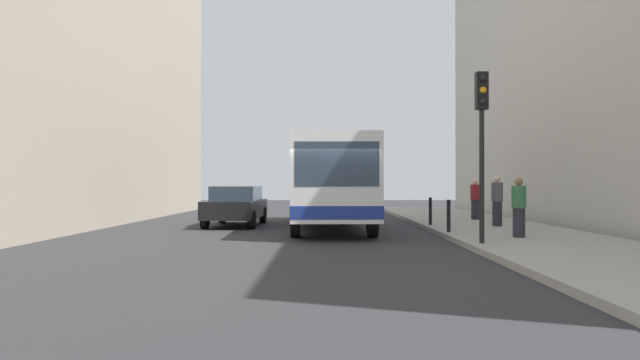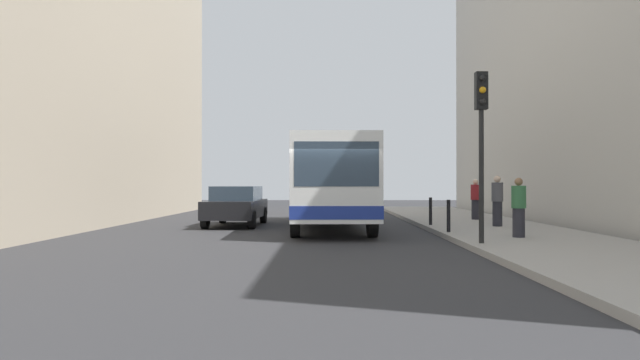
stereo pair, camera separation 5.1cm
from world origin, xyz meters
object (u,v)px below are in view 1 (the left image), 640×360
(traffic_light, at_px, (482,124))
(pedestrian_near_signal, at_px, (519,208))
(bus, at_px, (328,180))
(pedestrian_mid_sidewalk, at_px, (497,201))
(car_beside_bus, at_px, (236,205))
(bollard_mid, at_px, (430,211))
(bollard_near, at_px, (449,216))
(pedestrian_far_sidewalk, at_px, (475,199))

(traffic_light, distance_m, pedestrian_near_signal, 2.95)
(bus, bearing_deg, pedestrian_mid_sidewalk, 163.33)
(car_beside_bus, distance_m, bollard_mid, 7.17)
(bollard_mid, relative_size, pedestrian_near_signal, 0.60)
(pedestrian_near_signal, distance_m, pedestrian_mid_sidewalk, 4.09)
(bollard_near, bearing_deg, car_beside_bus, 146.86)
(bus, relative_size, pedestrian_near_signal, 7.01)
(bus, distance_m, bollard_mid, 3.80)
(bus, bearing_deg, car_beside_bus, -13.81)
(traffic_light, distance_m, pedestrian_mid_sidewalk, 6.29)
(pedestrian_near_signal, bearing_deg, bus, -167.32)
(bus, height_order, car_beside_bus, bus)
(bollard_mid, bearing_deg, pedestrian_mid_sidewalk, -15.74)
(pedestrian_far_sidewalk, bearing_deg, bollard_near, 107.15)
(car_beside_bus, height_order, bollard_near, car_beside_bus)
(traffic_light, distance_m, bollard_near, 4.04)
(bollard_mid, xyz_separation_m, pedestrian_mid_sidewalk, (2.13, -0.60, 0.37))
(bollard_mid, bearing_deg, traffic_light, -89.08)
(traffic_light, bearing_deg, bollard_mid, 90.92)
(pedestrian_near_signal, distance_m, pedestrian_far_sidewalk, 7.79)
(car_beside_bus, bearing_deg, traffic_light, 133.62)
(traffic_light, height_order, pedestrian_mid_sidewalk, traffic_light)
(pedestrian_mid_sidewalk, bearing_deg, car_beside_bus, -14.84)
(bollard_near, bearing_deg, traffic_light, -88.24)
(car_beside_bus, bearing_deg, pedestrian_far_sidewalk, -169.51)
(bollard_near, distance_m, pedestrian_near_signal, 2.29)
(pedestrian_mid_sidewalk, xyz_separation_m, pedestrian_far_sidewalk, (0.22, 3.70, -0.05))
(car_beside_bus, relative_size, bollard_mid, 4.68)
(pedestrian_mid_sidewalk, height_order, pedestrian_far_sidewalk, pedestrian_mid_sidewalk)
(traffic_light, bearing_deg, pedestrian_mid_sidewalk, 70.09)
(traffic_light, height_order, pedestrian_near_signal, traffic_light)
(pedestrian_far_sidewalk, bearing_deg, car_beside_bus, 47.48)
(bus, bearing_deg, bollard_mid, 163.95)
(bus, xyz_separation_m, bollard_mid, (3.53, -0.89, -1.10))
(pedestrian_near_signal, bearing_deg, bollard_mid, 168.31)
(car_beside_bus, bearing_deg, pedestrian_mid_sidewalk, 167.79)
(bollard_mid, bearing_deg, pedestrian_far_sidewalk, 52.79)
(traffic_light, relative_size, bollard_mid, 4.32)
(bus, distance_m, pedestrian_mid_sidewalk, 5.90)
(traffic_light, distance_m, pedestrian_far_sidewalk, 9.80)
(bus, xyz_separation_m, pedestrian_far_sidewalk, (5.89, 2.21, -0.78))
(traffic_light, xyz_separation_m, bollard_near, (-0.10, 3.26, -2.38))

